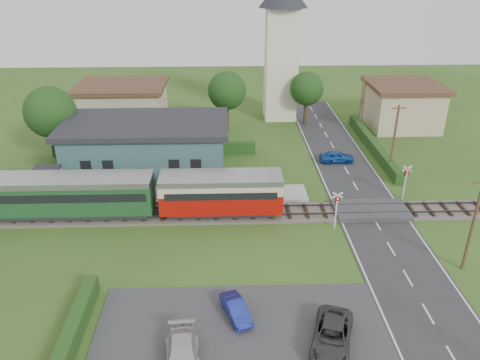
{
  "coord_description": "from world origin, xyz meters",
  "views": [
    {
      "loc": [
        -2.22,
        -32.23,
        19.86
      ],
      "look_at": [
        -1.05,
        4.0,
        2.29
      ],
      "focal_mm": 35.0,
      "sensor_mm": 36.0,
      "label": 1
    }
  ],
  "objects_px": {
    "car_on_road": "(337,157)",
    "car_park_dark": "(332,335)",
    "car_park_blue": "(236,309)",
    "house_west": "(123,105)",
    "house_east": "(402,105)",
    "equipment_hut": "(47,182)",
    "church_tower": "(282,39)",
    "train": "(15,195)",
    "pedestrian_far": "(62,188)",
    "crossing_signal_far": "(406,177)",
    "pedestrian_near": "(198,188)",
    "crossing_signal_near": "(337,205)",
    "station_building": "(147,147)",
    "car_park_silver": "(182,357)"
  },
  "relations": [
    {
      "from": "car_on_road",
      "to": "car_park_dark",
      "type": "relative_size",
      "value": 0.78
    },
    {
      "from": "car_park_blue",
      "to": "car_on_road",
      "type": "bearing_deg",
      "value": 44.1
    },
    {
      "from": "house_west",
      "to": "house_east",
      "type": "xyz_separation_m",
      "value": [
        35.0,
        -1.0,
        0.0
      ]
    },
    {
      "from": "equipment_hut",
      "to": "car_on_road",
      "type": "relative_size",
      "value": 0.72
    },
    {
      "from": "church_tower",
      "to": "car_park_dark",
      "type": "height_order",
      "value": "church_tower"
    },
    {
      "from": "house_west",
      "to": "house_east",
      "type": "distance_m",
      "value": 35.01
    },
    {
      "from": "train",
      "to": "pedestrian_far",
      "type": "bearing_deg",
      "value": 51.02
    },
    {
      "from": "crossing_signal_far",
      "to": "car_on_road",
      "type": "distance_m",
      "value": 9.39
    },
    {
      "from": "house_west",
      "to": "crossing_signal_far",
      "type": "xyz_separation_m",
      "value": [
        28.6,
        -20.61,
        -0.65
      ]
    },
    {
      "from": "car_park_dark",
      "to": "pedestrian_near",
      "type": "xyz_separation_m",
      "value": [
        -8.25,
        17.53,
        0.51
      ]
    },
    {
      "from": "crossing_signal_near",
      "to": "crossing_signal_far",
      "type": "xyz_separation_m",
      "value": [
        7.2,
        4.8,
        0.0
      ]
    },
    {
      "from": "station_building",
      "to": "house_east",
      "type": "xyz_separation_m",
      "value": [
        30.0,
        13.01,
        0.1
      ]
    },
    {
      "from": "station_building",
      "to": "car_park_silver",
      "type": "relative_size",
      "value": 3.62
    },
    {
      "from": "car_park_dark",
      "to": "pedestrian_far",
      "type": "relative_size",
      "value": 3.07
    },
    {
      "from": "crossing_signal_near",
      "to": "car_park_dark",
      "type": "bearing_deg",
      "value": -103.0
    },
    {
      "from": "equipment_hut",
      "to": "house_west",
      "type": "height_order",
      "value": "house_west"
    },
    {
      "from": "house_west",
      "to": "car_park_silver",
      "type": "bearing_deg",
      "value": -75.2
    },
    {
      "from": "house_east",
      "to": "crossing_signal_far",
      "type": "relative_size",
      "value": 2.69
    },
    {
      "from": "church_tower",
      "to": "crossing_signal_far",
      "type": "height_order",
      "value": "church_tower"
    },
    {
      "from": "house_east",
      "to": "car_park_silver",
      "type": "bearing_deg",
      "value": -122.98
    },
    {
      "from": "train",
      "to": "car_on_road",
      "type": "distance_m",
      "value": 30.8
    },
    {
      "from": "church_tower",
      "to": "crossing_signal_near",
      "type": "distance_m",
      "value": 29.57
    },
    {
      "from": "crossing_signal_far",
      "to": "car_park_silver",
      "type": "bearing_deg",
      "value": -134.76
    },
    {
      "from": "train",
      "to": "crossing_signal_far",
      "type": "xyz_separation_m",
      "value": [
        33.04,
        2.39,
        -0.04
      ]
    },
    {
      "from": "equipment_hut",
      "to": "church_tower",
      "type": "bearing_deg",
      "value": 44.75
    },
    {
      "from": "church_tower",
      "to": "crossing_signal_near",
      "type": "height_order",
      "value": "church_tower"
    },
    {
      "from": "pedestrian_far",
      "to": "car_park_blue",
      "type": "bearing_deg",
      "value": -152.75
    },
    {
      "from": "train",
      "to": "pedestrian_far",
      "type": "distance_m",
      "value": 4.27
    },
    {
      "from": "crossing_signal_far",
      "to": "pedestrian_far",
      "type": "distance_m",
      "value": 30.46
    },
    {
      "from": "station_building",
      "to": "car_park_silver",
      "type": "height_order",
      "value": "station_building"
    },
    {
      "from": "crossing_signal_near",
      "to": "car_park_silver",
      "type": "bearing_deg",
      "value": -129.1
    },
    {
      "from": "church_tower",
      "to": "house_east",
      "type": "relative_size",
      "value": 2.0
    },
    {
      "from": "car_on_road",
      "to": "pedestrian_near",
      "type": "height_order",
      "value": "pedestrian_near"
    },
    {
      "from": "pedestrian_near",
      "to": "station_building",
      "type": "bearing_deg",
      "value": -55.29
    },
    {
      "from": "car_park_dark",
      "to": "pedestrian_near",
      "type": "relative_size",
      "value": 2.93
    },
    {
      "from": "crossing_signal_far",
      "to": "car_on_road",
      "type": "xyz_separation_m",
      "value": [
        -4.19,
        8.27,
        -1.49
      ]
    },
    {
      "from": "house_west",
      "to": "crossing_signal_far",
      "type": "height_order",
      "value": "house_west"
    },
    {
      "from": "equipment_hut",
      "to": "train",
      "type": "height_order",
      "value": "train"
    },
    {
      "from": "house_west",
      "to": "pedestrian_far",
      "type": "bearing_deg",
      "value": -95.29
    },
    {
      "from": "car_on_road",
      "to": "house_west",
      "type": "bearing_deg",
      "value": 62.6
    },
    {
      "from": "house_west",
      "to": "car_on_road",
      "type": "bearing_deg",
      "value": -26.8
    },
    {
      "from": "house_west",
      "to": "pedestrian_far",
      "type": "height_order",
      "value": "house_west"
    },
    {
      "from": "crossing_signal_near",
      "to": "car_park_dark",
      "type": "xyz_separation_m",
      "value": [
        -2.85,
        -12.37,
        -1.43
      ]
    },
    {
      "from": "house_west",
      "to": "car_park_silver",
      "type": "distance_m",
      "value": 40.44
    },
    {
      "from": "car_on_road",
      "to": "equipment_hut",
      "type": "bearing_deg",
      "value": 104.64
    },
    {
      "from": "crossing_signal_near",
      "to": "car_park_blue",
      "type": "distance_m",
      "value": 12.94
    },
    {
      "from": "crossing_signal_far",
      "to": "pedestrian_far",
      "type": "xyz_separation_m",
      "value": [
        -30.43,
        0.84,
        -0.95
      ]
    },
    {
      "from": "equipment_hut",
      "to": "pedestrian_near",
      "type": "distance_m",
      "value": 13.31
    },
    {
      "from": "station_building",
      "to": "car_on_road",
      "type": "height_order",
      "value": "station_building"
    },
    {
      "from": "house_east",
      "to": "car_park_silver",
      "type": "relative_size",
      "value": 1.99
    }
  ]
}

